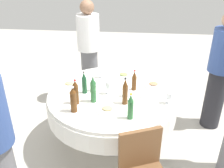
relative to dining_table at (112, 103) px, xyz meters
The scene contains 25 objects.
ground_plane 0.60m from the dining_table, ahead, with size 10.00×10.00×0.00m, color #B7B2A8.
dining_table is the anchor object (origin of this frame).
bottle_brown_north 0.38m from the dining_table, 157.63° to the right, with size 0.06×0.06×0.26m.
bottle_brown_west 0.62m from the dining_table, 49.49° to the left, with size 0.07×0.07×0.29m.
bottle_brown_front 0.40m from the dining_table, 126.47° to the left, with size 0.06×0.06×0.32m.
bottle_dark_green_south 0.42m from the dining_table, ahead, with size 0.06×0.06×0.28m.
bottle_green_near 0.61m from the dining_table, 115.08° to the left, with size 0.06×0.06×0.29m.
bottle_green_left 0.41m from the dining_table, 48.27° to the left, with size 0.06×0.06×0.32m.
bottle_brown_outer 0.54m from the dining_table, 35.85° to the left, with size 0.06×0.06×0.30m.
wine_glass_south 0.49m from the dining_table, 64.95° to the right, with size 0.08×0.08×0.13m.
wine_glass_near 0.32m from the dining_table, ahead, with size 0.06×0.06×0.15m.
wine_glass_left 0.31m from the dining_table, 160.72° to the left, with size 0.06×0.06×0.14m.
wine_glass_outer 0.26m from the dining_table, 28.65° to the left, with size 0.07×0.07×0.16m.
wine_glass_east 0.71m from the dining_table, 165.15° to the left, with size 0.08×0.08×0.14m.
plate_east 0.51m from the dining_table, 103.78° to the right, with size 0.25×0.25×0.04m.
plate_far 0.60m from the dining_table, 15.02° to the right, with size 0.24×0.24×0.04m.
plate_right 0.58m from the dining_table, 154.87° to the right, with size 0.25×0.25×0.04m.
plate_rear 0.40m from the dining_table, 87.78° to the left, with size 0.24×0.24×0.04m.
fork_west 0.28m from the dining_table, 82.24° to the right, with size 0.18×0.02×0.01m, color silver.
spoon_front 0.65m from the dining_table, 71.56° to the left, with size 0.18×0.02×0.01m, color silver.
spoon_south 0.59m from the dining_table, 149.78° to the left, with size 0.18×0.02×0.01m, color silver.
folded_napkin 0.41m from the dining_table, behind, with size 0.15×0.15×0.02m, color white.
person_north 1.17m from the dining_table, 66.38° to the right, with size 0.34×0.34×1.63m.
person_south 1.48m from the dining_table, 159.86° to the right, with size 0.34×0.34×1.63m.
chair_left 1.01m from the dining_table, 111.48° to the left, with size 0.52×0.52×0.87m.
Camera 1 is at (-0.25, 2.61, 2.26)m, focal length 40.66 mm.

